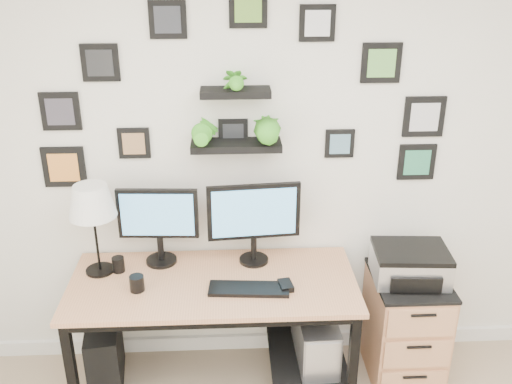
{
  "coord_description": "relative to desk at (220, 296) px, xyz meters",
  "views": [
    {
      "loc": [
        -0.34,
        -1.09,
        2.48
      ],
      "look_at": [
        -0.19,
        1.83,
        1.2
      ],
      "focal_mm": 40.0,
      "sensor_mm": 36.0,
      "label": 1
    }
  ],
  "objects": [
    {
      "name": "keyboard",
      "position": [
        0.16,
        -0.14,
        0.13
      ],
      "size": [
        0.44,
        0.17,
        0.02
      ],
      "primitive_type": "cube",
      "rotation": [
        0.0,
        0.0,
        -0.08
      ],
      "color": "black",
      "rests_on": "desk"
    },
    {
      "name": "pc_tower_grey",
      "position": [
        0.56,
        -0.02,
        -0.38
      ],
      "size": [
        0.23,
        0.5,
        0.49
      ],
      "color": "gray",
      "rests_on": "ground"
    },
    {
      "name": "table_lamp",
      "position": [
        -0.68,
        0.1,
        0.55
      ],
      "size": [
        0.26,
        0.26,
        0.53
      ],
      "color": "black",
      "rests_on": "desk"
    },
    {
      "name": "mouse",
      "position": [
        0.36,
        -0.12,
        0.14
      ],
      "size": [
        0.09,
        0.12,
        0.03
      ],
      "primitive_type": "cube",
      "rotation": [
        0.0,
        0.0,
        0.16
      ],
      "color": "black",
      "rests_on": "desk"
    },
    {
      "name": "file_cabinet",
      "position": [
        1.12,
        0.06,
        -0.29
      ],
      "size": [
        0.43,
        0.53,
        0.67
      ],
      "color": "tan",
      "rests_on": "ground"
    },
    {
      "name": "wall_decor",
      "position": [
        0.13,
        0.27,
        1.03
      ],
      "size": [
        2.28,
        0.18,
        1.08
      ],
      "color": "black",
      "rests_on": "ground"
    },
    {
      "name": "monitor_left",
      "position": [
        -0.34,
        0.18,
        0.4
      ],
      "size": [
        0.46,
        0.19,
        0.47
      ],
      "color": "black",
      "rests_on": "desk"
    },
    {
      "name": "desk",
      "position": [
        0.0,
        0.0,
        0.0
      ],
      "size": [
        1.6,
        0.7,
        0.75
      ],
      "color": "tan",
      "rests_on": "ground"
    },
    {
      "name": "pen_cup",
      "position": [
        -0.58,
        0.1,
        0.17
      ],
      "size": [
        0.07,
        0.07,
        0.09
      ],
      "primitive_type": "cylinder",
      "color": "black",
      "rests_on": "desk"
    },
    {
      "name": "printer",
      "position": [
        1.11,
        0.07,
        0.14
      ],
      "size": [
        0.44,
        0.37,
        0.19
      ],
      "color": "silver",
      "rests_on": "file_cabinet"
    },
    {
      "name": "room",
      "position": [
        0.41,
        0.32,
        -0.58
      ],
      "size": [
        4.0,
        4.0,
        4.0
      ],
      "color": "tan",
      "rests_on": "ground"
    },
    {
      "name": "monitor_right",
      "position": [
        0.2,
        0.16,
        0.42
      ],
      "size": [
        0.53,
        0.19,
        0.49
      ],
      "color": "black",
      "rests_on": "desk"
    },
    {
      "name": "pc_tower_black",
      "position": [
        -0.7,
        0.04,
        -0.42
      ],
      "size": [
        0.24,
        0.44,
        0.42
      ],
      "primitive_type": "cube",
      "rotation": [
        0.0,
        0.0,
        0.13
      ],
      "color": "black",
      "rests_on": "ground"
    },
    {
      "name": "mug",
      "position": [
        -0.44,
        -0.11,
        0.17
      ],
      "size": [
        0.08,
        0.08,
        0.09
      ],
      "primitive_type": "cylinder",
      "color": "black",
      "rests_on": "desk"
    }
  ]
}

